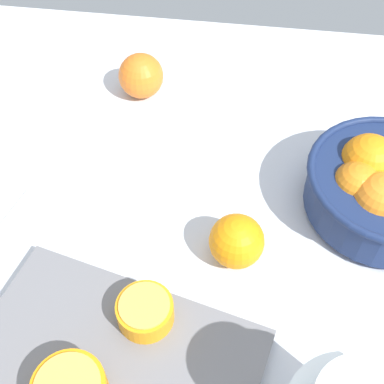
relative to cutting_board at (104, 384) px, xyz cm
name	(u,v)px	position (x,y,z in cm)	size (l,w,h in cm)	color
ground_plane	(192,213)	(6.83, 28.89, -2.57)	(129.20, 102.31, 3.00)	silver
cutting_board	(104,384)	(0.00, 0.00, 0.00)	(35.49, 27.56, 2.14)	slate
orange_half_1	(145,311)	(3.58, 8.78, 2.85)	(7.36, 7.36, 3.62)	orange
loose_orange_0	(141,76)	(-6.21, 54.66, 3.08)	(8.31, 8.31, 8.31)	orange
loose_orange_1	(237,241)	(14.23, 20.99, 2.86)	(7.87, 7.87, 7.87)	orange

